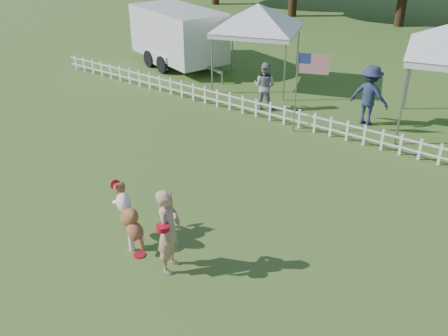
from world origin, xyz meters
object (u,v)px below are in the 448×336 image
handler (169,231)px  flag_pole (296,93)px  spectator_b (370,95)px  spectator_a (265,86)px  cargo_trailer (178,37)px  dog (130,218)px  canopy_tent_left (257,47)px  frisbee_on_turf (139,255)px

handler → flag_pole: 6.86m
flag_pole → spectator_b: size_ratio=1.33×
handler → spectator_b: 8.58m
flag_pole → spectator_a: bearing=125.7°
cargo_trailer → dog: bearing=-36.0°
canopy_tent_left → handler: bearing=-84.5°
cargo_trailer → spectator_a: 5.81m
cargo_trailer → flag_pole: bearing=-6.3°
handler → canopy_tent_left: bearing=4.4°
canopy_tent_left → spectator_b: size_ratio=1.58×
spectator_a → spectator_b: spectator_b is taller
spectator_a → dog: bearing=95.8°
flag_pole → spectator_b: (1.49, 1.83, -0.29)m
canopy_tent_left → dog: bearing=-90.2°
flag_pole → frisbee_on_turf: bearing=-107.7°
handler → cargo_trailer: bearing=19.9°
canopy_tent_left → frisbee_on_turf: bearing=-88.4°
frisbee_on_turf → flag_pole: size_ratio=0.10×
dog → frisbee_on_turf: dog is taller
frisbee_on_turf → cargo_trailer: size_ratio=0.04×
canopy_tent_left → cargo_trailer: size_ratio=0.54×
handler → dog: 1.18m
dog → canopy_tent_left: (-3.18, 9.49, 0.85)m
dog → canopy_tent_left: size_ratio=0.40×
dog → cargo_trailer: cargo_trailer is taller
dog → handler: bearing=15.2°
handler → spectator_a: 8.33m
dog → flag_pole: bearing=112.7°
handler → spectator_b: (0.30, 8.57, 0.08)m
flag_pole → spectator_a: 2.04m
frisbee_on_turf → spectator_b: size_ratio=0.13×
handler → frisbee_on_turf: size_ratio=7.26×
handler → frisbee_on_turf: bearing=76.2°
spectator_b → spectator_a: bearing=14.9°
handler → spectator_a: bearing=0.3°
frisbee_on_turf → canopy_tent_left: bearing=110.3°
frisbee_on_turf → dog: bearing=151.8°
cargo_trailer → handler: bearing=-32.3°
spectator_a → spectator_b: size_ratio=0.85×
flag_pole → spectator_b: flag_pole is taller
handler → spectator_a: handler is taller
frisbee_on_turf → cargo_trailer: 12.59m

